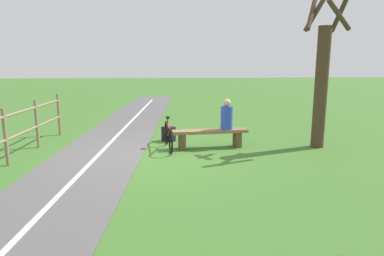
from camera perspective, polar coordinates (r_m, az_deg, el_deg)
The scene contains 8 objects.
ground_plane at distance 8.60m, azimuth -6.68°, elevation -4.25°, with size 80.00×80.00×0.00m, color #3D6B28.
paved_path at distance 5.24m, azimuth -26.70°, elevation -15.64°, with size 2.17×36.00×0.02m, color #565454.
path_centre_line at distance 5.24m, azimuth -26.71°, elevation -15.55°, with size 0.10×32.00×0.00m, color silver.
bench at distance 9.03m, azimuth 3.04°, elevation -1.19°, with size 2.03×0.58×0.49m.
person_seated at distance 9.04m, azimuth 5.83°, elevation 2.03°, with size 0.35×0.35×0.81m.
bicycle at distance 8.97m, azimuth -3.96°, elevation -1.28°, with size 0.24×1.69×0.83m.
backpack at distance 9.83m, azimuth -3.92°, elevation -1.01°, with size 0.42×0.38×0.42m.
tree_by_path at distance 9.55m, azimuth 20.93°, elevation 8.00°, with size 1.14×1.14×4.32m.
Camera 1 is at (-0.52, 8.28, 2.26)m, focal length 31.82 mm.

